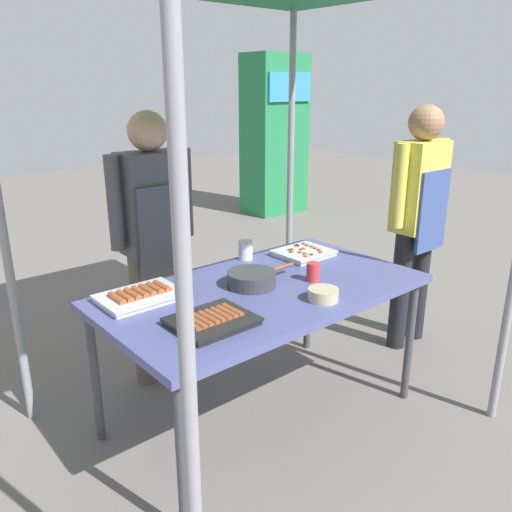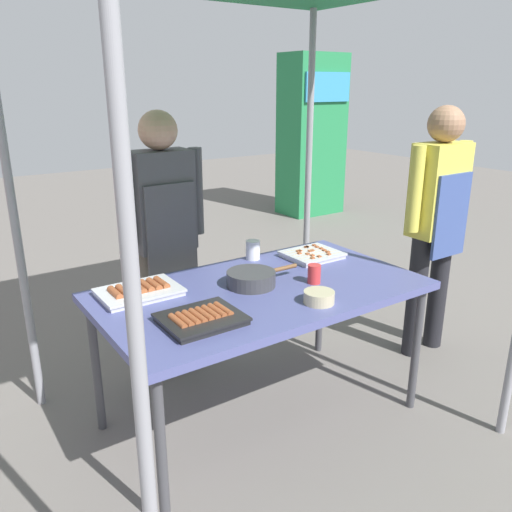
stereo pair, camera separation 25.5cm
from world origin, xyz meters
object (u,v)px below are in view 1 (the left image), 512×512
(vendor_woman, at_px, (154,229))
(neighbor_stall_right, at_px, (275,135))
(tray_grilled_sausages, at_px, (212,321))
(stall_table, at_px, (262,297))
(drink_cup_by_wok, at_px, (313,272))
(cooking_wok, at_px, (252,278))
(tray_pork_links, at_px, (140,296))
(drink_cup_near_edge, at_px, (246,250))
(condiment_bowl, at_px, (323,294))
(tray_meat_skewers, at_px, (304,253))
(customer_nearby, at_px, (418,209))

(vendor_woman, relative_size, neighbor_stall_right, 0.75)
(tray_grilled_sausages, bearing_deg, stall_table, 22.83)
(neighbor_stall_right, bearing_deg, drink_cup_by_wok, -129.84)
(stall_table, bearing_deg, cooking_wok, 120.92)
(tray_grilled_sausages, height_order, drink_cup_by_wok, drink_cup_by_wok)
(stall_table, relative_size, tray_pork_links, 4.25)
(drink_cup_near_edge, relative_size, neighbor_stall_right, 0.05)
(condiment_bowl, bearing_deg, tray_grilled_sausages, 167.56)
(neighbor_stall_right, bearing_deg, drink_cup_near_edge, -134.39)
(tray_pork_links, relative_size, cooking_wok, 0.93)
(cooking_wok, relative_size, neighbor_stall_right, 0.19)
(tray_grilled_sausages, xyz_separation_m, neighbor_stall_right, (3.70, 3.69, 0.28))
(drink_cup_by_wok, distance_m, vendor_woman, 0.94)
(stall_table, xyz_separation_m, condiment_bowl, (0.11, -0.31, 0.08))
(tray_meat_skewers, height_order, drink_cup_by_wok, drink_cup_by_wok)
(tray_meat_skewers, height_order, drink_cup_near_edge, drink_cup_near_edge)
(stall_table, relative_size, tray_meat_skewers, 5.20)
(tray_pork_links, bearing_deg, neighbor_stall_right, 40.63)
(tray_pork_links, height_order, neighbor_stall_right, neighbor_stall_right)
(cooking_wok, bearing_deg, tray_meat_skewers, 17.72)
(tray_grilled_sausages, xyz_separation_m, tray_pork_links, (-0.10, 0.43, 0.00))
(tray_grilled_sausages, distance_m, vendor_woman, 0.96)
(tray_grilled_sausages, relative_size, condiment_bowl, 2.34)
(tray_meat_skewers, xyz_separation_m, drink_cup_near_edge, (-0.30, 0.17, 0.04))
(stall_table, xyz_separation_m, cooking_wok, (-0.03, 0.05, 0.09))
(tray_grilled_sausages, bearing_deg, tray_meat_skewers, 23.08)
(tray_grilled_sausages, xyz_separation_m, tray_meat_skewers, (0.95, 0.40, -0.00))
(tray_grilled_sausages, height_order, tray_meat_skewers, tray_grilled_sausages)
(tray_pork_links, bearing_deg, vendor_woman, 53.37)
(tray_pork_links, bearing_deg, condiment_bowl, -40.37)
(stall_table, bearing_deg, drink_cup_near_edge, 61.71)
(customer_nearby, bearing_deg, drink_cup_near_edge, 161.25)
(tray_meat_skewers, distance_m, condiment_bowl, 0.66)
(tray_meat_skewers, bearing_deg, vendor_woman, 143.87)
(drink_cup_near_edge, distance_m, drink_cup_by_wok, 0.49)
(tray_grilled_sausages, xyz_separation_m, condiment_bowl, (0.55, -0.12, 0.01))
(tray_meat_skewers, distance_m, vendor_woman, 0.87)
(stall_table, height_order, cooking_wok, cooking_wok)
(stall_table, height_order, tray_meat_skewers, tray_meat_skewers)
(drink_cup_near_edge, bearing_deg, cooking_wok, -124.84)
(tray_pork_links, relative_size, neighbor_stall_right, 0.18)
(tray_grilled_sausages, bearing_deg, condiment_bowl, -12.44)
(drink_cup_by_wok, bearing_deg, tray_grilled_sausages, -172.89)
(vendor_woman, relative_size, customer_nearby, 0.99)
(stall_table, distance_m, neighbor_stall_right, 4.80)
(drink_cup_near_edge, distance_m, customer_nearby, 1.19)
(neighbor_stall_right, bearing_deg, stall_table, -132.92)
(cooking_wok, distance_m, vendor_woman, 0.71)
(cooking_wok, relative_size, customer_nearby, 0.25)
(tray_grilled_sausages, height_order, tray_pork_links, tray_pork_links)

